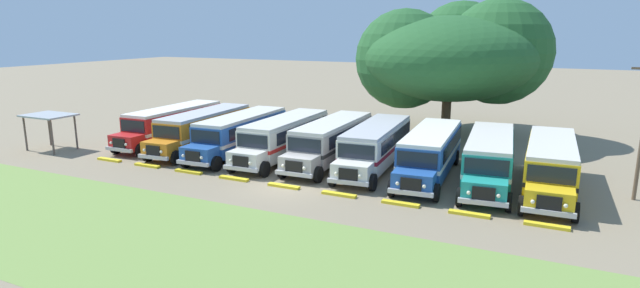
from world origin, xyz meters
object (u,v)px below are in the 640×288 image
object	(u,v)px
parked_bus_slot_3	(284,136)
broad_shade_tree	(453,55)
parked_bus_slot_6	(430,151)
parked_bus_slot_1	(203,128)
parked_bus_slot_8	(551,163)
parked_bus_slot_4	(331,139)
parked_bus_slot_5	(376,144)
waiting_shelter	(49,118)
parked_bus_slot_2	(240,132)
parked_bus_slot_7	(490,157)
parked_bus_slot_0	(173,123)

from	to	relation	value
parked_bus_slot_3	broad_shade_tree	distance (m)	16.89
parked_bus_slot_3	parked_bus_slot_6	world-z (taller)	same
parked_bus_slot_1	parked_bus_slot_8	xyz separation A→B (m)	(24.30, 0.06, 0.00)
parked_bus_slot_1	parked_bus_slot_4	bearing A→B (deg)	89.40
parked_bus_slot_5	waiting_shelter	xyz separation A→B (m)	(-23.82, -5.87, 0.87)
parked_bus_slot_3	parked_bus_slot_6	size ratio (longest dim) A/B	0.99
parked_bus_slot_6	broad_shade_tree	size ratio (longest dim) A/B	0.65
parked_bus_slot_3	parked_bus_slot_5	size ratio (longest dim) A/B	0.99
parked_bus_slot_2	parked_bus_slot_8	bearing A→B (deg)	87.46
parked_bus_slot_8	waiting_shelter	world-z (taller)	parked_bus_slot_8
parked_bus_slot_5	parked_bus_slot_7	size ratio (longest dim) A/B	1.00
parked_bus_slot_0	parked_bus_slot_4	bearing A→B (deg)	87.98
parked_bus_slot_5	parked_bus_slot_7	bearing A→B (deg)	83.47
parked_bus_slot_0	waiting_shelter	xyz separation A→B (m)	(-6.43, -6.13, 0.87)
parked_bus_slot_7	parked_bus_slot_2	bearing A→B (deg)	-94.64
parked_bus_slot_3	broad_shade_tree	size ratio (longest dim) A/B	0.65
parked_bus_slot_2	waiting_shelter	world-z (taller)	parked_bus_slot_2
broad_shade_tree	waiting_shelter	bearing A→B (deg)	-143.56
parked_bus_slot_3	waiting_shelter	size ratio (longest dim) A/B	3.02
parked_bus_slot_0	parked_bus_slot_7	bearing A→B (deg)	87.19
parked_bus_slot_8	parked_bus_slot_1	bearing A→B (deg)	-91.66
parked_bus_slot_2	waiting_shelter	bearing A→B (deg)	-71.16
parked_bus_slot_0	parked_bus_slot_5	world-z (taller)	same
parked_bus_slot_0	parked_bus_slot_1	distance (m)	3.66
parked_bus_slot_0	parked_bus_slot_3	size ratio (longest dim) A/B	1.00
parked_bus_slot_1	broad_shade_tree	world-z (taller)	broad_shade_tree
parked_bus_slot_6	parked_bus_slot_4	bearing A→B (deg)	-97.88
parked_bus_slot_8	waiting_shelter	distance (m)	34.78
parked_bus_slot_4	parked_bus_slot_2	bearing A→B (deg)	-86.77
waiting_shelter	broad_shade_tree	bearing A→B (deg)	36.44
parked_bus_slot_3	parked_bus_slot_7	distance (m)	13.95
parked_bus_slot_1	waiting_shelter	size ratio (longest dim) A/B	3.03
parked_bus_slot_7	parked_bus_slot_6	bearing A→B (deg)	-94.66
parked_bus_slot_4	parked_bus_slot_6	xyz separation A→B (m)	(6.96, -0.46, 0.00)
parked_bus_slot_3	parked_bus_slot_6	bearing A→B (deg)	87.69
parked_bus_slot_0	parked_bus_slot_7	xyz separation A→B (m)	(24.59, -0.51, 0.00)
parked_bus_slot_6	waiting_shelter	bearing A→B (deg)	-82.67
parked_bus_slot_7	parked_bus_slot_8	world-z (taller)	same
parked_bus_slot_3	broad_shade_tree	bearing A→B (deg)	144.88
parked_bus_slot_5	parked_bus_slot_0	bearing A→B (deg)	-95.40
parked_bus_slot_1	waiting_shelter	distance (m)	11.46
parked_bus_slot_0	parked_bus_slot_1	world-z (taller)	same
parked_bus_slot_2	parked_bus_slot_6	distance (m)	14.02
parked_bus_slot_8	broad_shade_tree	xyz separation A→B (m)	(-8.46, 13.56, 5.22)
parked_bus_slot_5	parked_bus_slot_6	size ratio (longest dim) A/B	1.00
parked_bus_slot_2	parked_bus_slot_1	bearing A→B (deg)	-94.36
parked_bus_slot_8	parked_bus_slot_4	bearing A→B (deg)	-93.86
parked_bus_slot_1	parked_bus_slot_3	xyz separation A→B (m)	(7.04, 0.17, 0.00)
parked_bus_slot_7	parked_bus_slot_5	bearing A→B (deg)	-97.37
parked_bus_slot_4	parked_bus_slot_7	distance (m)	10.47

